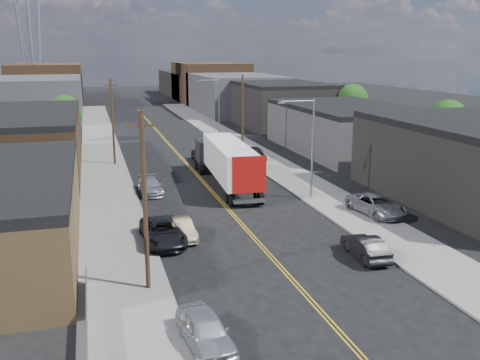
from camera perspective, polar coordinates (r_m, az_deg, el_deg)
ground at (r=79.66m, az=-7.84°, el=4.11°), size 260.00×260.00×0.00m
centerline at (r=65.08m, az=-5.96°, el=2.04°), size 0.32×120.00×0.01m
sidewalk_left at (r=64.18m, az=-14.34°, el=1.59°), size 5.00×140.00×0.15m
sidewalk_right at (r=67.29m, az=2.04°, el=2.55°), size 5.00×140.00×0.15m
warehouse_brown at (r=63.02m, az=-22.23°, el=3.77°), size 12.00×26.00×6.60m
industrial_right_b at (r=72.46m, az=11.31°, el=5.47°), size 14.00×24.00×6.10m
industrial_right_c at (r=96.09m, az=4.26°, el=8.09°), size 14.00×22.00×7.60m
skyline_left_a at (r=113.59m, az=-20.63°, el=8.22°), size 16.00×30.00×8.00m
skyline_right_a at (r=117.32m, az=-0.56°, el=9.22°), size 16.00×30.00×8.00m
skyline_left_b at (r=138.39m, az=-19.89°, el=9.51°), size 16.00×26.00×10.00m
skyline_right_b at (r=141.48m, az=-3.27°, el=10.35°), size 16.00×26.00×10.00m
skyline_left_c at (r=158.41m, az=-19.39°, el=9.42°), size 16.00×40.00×7.00m
skyline_right_c at (r=161.11m, az=-4.84°, el=10.18°), size 16.00×40.00×7.00m
streetlight_near at (r=47.25m, az=7.33°, el=4.19°), size 3.39×0.25×9.00m
streetlight_far at (r=80.36m, az=-2.54°, el=8.13°), size 3.39×0.25×9.00m
utility_pole_left_near at (r=29.05m, az=-10.12°, el=-2.25°), size 1.60×0.26×10.00m
utility_pole_left_far at (r=63.39m, az=-13.43°, el=6.14°), size 1.60×0.26×10.00m
utility_pole_right at (r=68.98m, az=0.27°, el=7.09°), size 1.60×0.26×10.00m
chainlink_fence at (r=24.66m, az=-16.01°, el=-16.92°), size 0.05×16.00×1.22m
tree_left_far at (r=80.36m, az=-18.11°, el=6.93°), size 4.35×4.20×6.97m
tree_right_near at (r=68.07m, az=21.32°, el=5.85°), size 4.60×4.48×7.44m
tree_right_far at (r=88.26m, az=11.95°, el=8.25°), size 4.85×4.76×7.91m
semi_truck at (r=52.63m, az=-1.66°, el=2.18°), size 3.72×17.22×4.48m
car_left_a at (r=24.85m, az=-3.74°, el=-15.76°), size 2.34×4.80×1.58m
car_left_b at (r=38.20m, az=-6.28°, el=-5.21°), size 1.75×4.34×1.40m
car_left_c at (r=37.41m, az=-8.26°, el=-5.49°), size 2.79×5.94×1.64m
car_left_d at (r=50.42m, az=-9.58°, el=-0.66°), size 2.10×4.93×1.42m
car_right_oncoming at (r=35.43m, az=13.23°, el=-6.95°), size 1.81×4.61×1.50m
car_right_lot_a at (r=44.32m, az=14.35°, el=-2.58°), size 3.34×5.97×1.58m
car_right_lot_c at (r=64.67m, az=1.64°, el=2.86°), size 1.87×4.56×1.55m
car_ahead_truck at (r=63.90m, az=-3.84°, el=2.59°), size 3.11×5.91×1.59m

